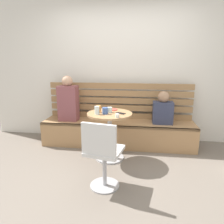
% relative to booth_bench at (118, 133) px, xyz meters
% --- Properties ---
extents(ground, '(8.00, 8.00, 0.00)m').
position_rel_booth_bench_xyz_m(ground, '(0.00, -1.20, -0.22)').
color(ground, '#70665B').
extents(back_wall, '(5.20, 0.10, 2.90)m').
position_rel_booth_bench_xyz_m(back_wall, '(0.00, 0.44, 1.23)').
color(back_wall, silver).
rests_on(back_wall, ground).
extents(booth_bench, '(2.70, 0.52, 0.44)m').
position_rel_booth_bench_xyz_m(booth_bench, '(0.00, 0.00, 0.00)').
color(booth_bench, '#A87C51').
rests_on(booth_bench, ground).
extents(booth_backrest, '(2.65, 0.04, 0.66)m').
position_rel_booth_bench_xyz_m(booth_backrest, '(0.00, 0.24, 0.56)').
color(booth_backrest, '#9A7249').
rests_on(booth_backrest, booth_bench).
extents(cafe_table, '(0.68, 0.68, 0.74)m').
position_rel_booth_bench_xyz_m(cafe_table, '(-0.07, -0.56, 0.30)').
color(cafe_table, '#ADADB2').
rests_on(cafe_table, ground).
extents(white_chair, '(0.47, 0.47, 0.85)m').
position_rel_booth_bench_xyz_m(white_chair, '(-0.03, -1.38, 0.24)').
color(white_chair, '#ADADB2').
rests_on(white_chair, ground).
extents(person_adult, '(0.34, 0.22, 0.81)m').
position_rel_booth_bench_xyz_m(person_adult, '(-0.90, -0.01, 0.58)').
color(person_adult, brown).
rests_on(person_adult, booth_bench).
extents(person_child_left, '(0.34, 0.22, 0.56)m').
position_rel_booth_bench_xyz_m(person_child_left, '(0.78, 0.01, 0.46)').
color(person_child_left, '#333851').
rests_on(person_child_left, booth_bench).
extents(cup_tumbler_orange, '(0.07, 0.07, 0.10)m').
position_rel_booth_bench_xyz_m(cup_tumbler_orange, '(-0.24, -0.53, 0.57)').
color(cup_tumbler_orange, orange).
rests_on(cup_tumbler_orange, cafe_table).
extents(cup_glass_short, '(0.08, 0.08, 0.08)m').
position_rel_booth_bench_xyz_m(cup_glass_short, '(-0.07, -0.53, 0.56)').
color(cup_glass_short, silver).
rests_on(cup_glass_short, cafe_table).
extents(cup_glass_tall, '(0.07, 0.07, 0.12)m').
position_rel_booth_bench_xyz_m(cup_glass_tall, '(-0.24, -0.66, 0.58)').
color(cup_glass_tall, silver).
rests_on(cup_glass_tall, cafe_table).
extents(cup_mug_blue, '(0.08, 0.08, 0.09)m').
position_rel_booth_bench_xyz_m(cup_mug_blue, '(-0.12, -0.63, 0.57)').
color(cup_mug_blue, '#3D5B9E').
rests_on(cup_mug_blue, cafe_table).
extents(cup_espresso_small, '(0.06, 0.06, 0.05)m').
position_rel_booth_bench_xyz_m(cup_espresso_small, '(0.08, -0.81, 0.55)').
color(cup_espresso_small, silver).
rests_on(cup_espresso_small, cafe_table).
extents(plate_small, '(0.17, 0.17, 0.01)m').
position_rel_booth_bench_xyz_m(plate_small, '(-0.06, -0.36, 0.52)').
color(plate_small, '#DB4C42').
rests_on(plate_small, cafe_table).
extents(phone_on_table, '(0.16, 0.13, 0.01)m').
position_rel_booth_bench_xyz_m(phone_on_table, '(0.10, -0.57, 0.52)').
color(phone_on_table, black).
rests_on(phone_on_table, cafe_table).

